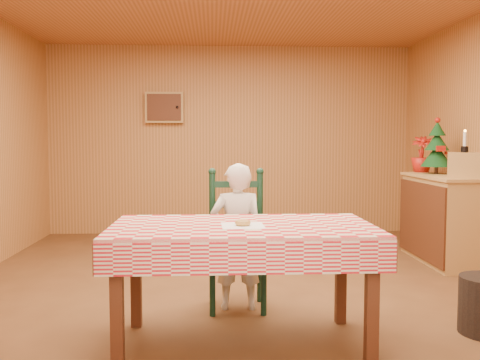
% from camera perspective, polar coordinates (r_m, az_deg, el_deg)
% --- Properties ---
extents(ground, '(6.00, 6.00, 0.00)m').
position_cam_1_polar(ground, '(4.67, 0.13, -11.90)').
color(ground, brown).
rests_on(ground, ground).
extents(cabin_walls, '(5.10, 6.05, 2.65)m').
position_cam_1_polar(cabin_walls, '(5.04, -0.22, 10.26)').
color(cabin_walls, '#B0783F').
rests_on(cabin_walls, ground).
extents(dining_table, '(1.66, 0.96, 0.77)m').
position_cam_1_polar(dining_table, '(3.37, 0.25, -6.16)').
color(dining_table, '#522915').
rests_on(dining_table, ground).
extents(ladder_chair, '(0.44, 0.40, 1.08)m').
position_cam_1_polar(ladder_chair, '(4.18, -0.35, -6.70)').
color(ladder_chair, black).
rests_on(ladder_chair, ground).
extents(seated_child, '(0.41, 0.27, 1.12)m').
position_cam_1_polar(seated_child, '(4.11, -0.31, -6.04)').
color(seated_child, silver).
rests_on(seated_child, ground).
extents(napkin, '(0.27, 0.27, 0.00)m').
position_cam_1_polar(napkin, '(3.31, 0.30, -4.89)').
color(napkin, white).
rests_on(napkin, dining_table).
extents(donut, '(0.12, 0.12, 0.03)m').
position_cam_1_polar(donut, '(3.31, 0.30, -4.58)').
color(donut, '#BA8F42').
rests_on(donut, napkin).
extents(shelf_unit, '(0.54, 1.24, 0.93)m').
position_cam_1_polar(shelf_unit, '(6.10, 20.93, -3.88)').
color(shelf_unit, tan).
rests_on(shelf_unit, ground).
extents(crate, '(0.39, 0.39, 0.25)m').
position_cam_1_polar(crate, '(5.69, 22.79, 1.47)').
color(crate, tan).
rests_on(crate, shelf_unit).
extents(christmas_tree, '(0.34, 0.34, 0.62)m').
position_cam_1_polar(christmas_tree, '(6.27, 20.26, 3.19)').
color(christmas_tree, '#522915').
rests_on(christmas_tree, shelf_unit).
extents(flower_arrangement, '(0.29, 0.29, 0.42)m').
position_cam_1_polar(flower_arrangement, '(6.53, 18.80, 2.63)').
color(flower_arrangement, '#AC190F').
rests_on(flower_arrangement, shelf_unit).
extents(candle_set, '(0.07, 0.07, 0.22)m').
position_cam_1_polar(candle_set, '(5.68, 22.84, 3.38)').
color(candle_set, black).
rests_on(candle_set, crate).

